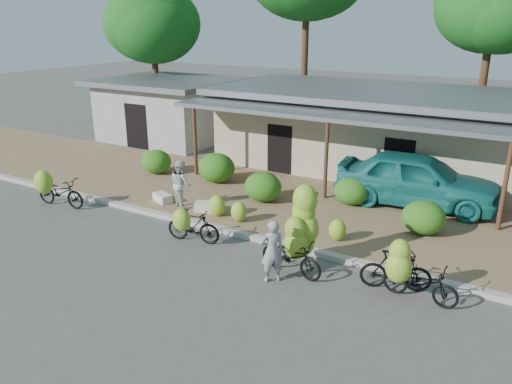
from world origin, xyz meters
TOP-DOWN VIEW (x-y plane):
  - ground at (0.00, 0.00)m, footprint 100.00×100.00m
  - sidewalk at (0.00, 5.00)m, footprint 60.00×6.00m
  - curb at (0.00, 2.00)m, footprint 60.00×0.25m
  - shop_main at (0.00, 10.93)m, footprint 13.00×8.50m
  - shop_grey at (-11.00, 10.99)m, footprint 7.00×6.00m
  - tree_back_left at (-13.69, 13.11)m, footprint 5.49×5.39m
  - tree_center_right at (3.31, 16.61)m, footprint 5.27×5.16m
  - hedge_0 at (-7.09, 5.42)m, footprint 1.24×1.12m
  - hedge_1 at (-4.32, 5.71)m, footprint 1.44×1.30m
  - hedge_2 at (-1.72, 4.73)m, footprint 1.31×1.18m
  - hedge_3 at (1.03, 5.96)m, footprint 1.20×1.08m
  - hedge_4 at (3.69, 4.68)m, footprint 1.26×1.14m
  - bike_far_left at (-7.59, 0.96)m, footprint 1.98×1.36m
  - bike_left at (-1.91, 0.92)m, footprint 1.69×1.23m
  - bike_center at (1.38, 1.01)m, footprint 1.87×1.28m
  - bike_right at (3.89, 1.08)m, footprint 1.73×1.34m
  - bike_far_right at (4.45, 1.06)m, footprint 1.77×0.74m
  - loose_banana_a at (-2.30, 2.79)m, footprint 0.55×0.47m
  - loose_banana_b at (-1.45, 2.73)m, footprint 0.52×0.44m
  - loose_banana_c at (1.71, 2.96)m, footprint 0.50×0.43m
  - sack_near at (-2.80, 2.98)m, footprint 0.94×0.67m
  - sack_far at (-4.69, 2.92)m, footprint 0.84×0.63m
  - vendor at (1.11, 0.16)m, footprint 0.69×0.68m
  - bystander at (-3.81, 2.89)m, footprint 0.98×0.92m
  - teal_van at (2.92, 7.00)m, footprint 5.46×2.54m

SIDE VIEW (x-z plane):
  - ground at x=0.00m, z-range 0.00..0.00m
  - sidewalk at x=0.00m, z-range 0.00..0.12m
  - curb at x=0.00m, z-range 0.00..0.15m
  - sack_far at x=-4.69m, z-range 0.12..0.40m
  - sack_near at x=-2.80m, z-range 0.12..0.42m
  - loose_banana_c at x=1.71m, z-range 0.12..0.75m
  - loose_banana_b at x=-1.45m, z-range 0.12..0.77m
  - bike_far_right at x=4.45m, z-range 0.00..0.91m
  - loose_banana_a at x=-2.30m, z-range 0.12..0.81m
  - bike_left at x=-1.91m, z-range -0.06..1.19m
  - hedge_3 at x=1.03m, z-range 0.12..1.06m
  - bike_far_left at x=-7.59m, z-range -0.13..1.34m
  - hedge_0 at x=-7.09m, z-range 0.12..1.09m
  - hedge_4 at x=3.69m, z-range 0.12..1.10m
  - hedge_2 at x=-1.72m, z-range 0.12..1.14m
  - bike_right at x=3.89m, z-range -0.13..1.44m
  - hedge_1 at x=-4.32m, z-range 0.12..1.25m
  - vendor at x=1.11m, z-range 0.00..1.60m
  - bike_center at x=1.38m, z-range -0.25..1.99m
  - bystander at x=-3.81m, z-range 0.12..1.73m
  - teal_van at x=2.92m, z-range 0.12..1.93m
  - shop_grey at x=-11.00m, z-range 0.04..3.19m
  - shop_main at x=0.00m, z-range 0.05..3.40m
  - tree_back_left at x=-13.69m, z-range 1.94..9.94m
  - tree_center_right at x=3.31m, z-range 2.38..11.06m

